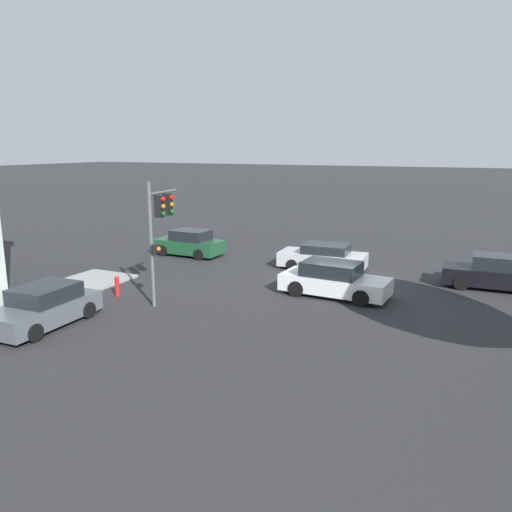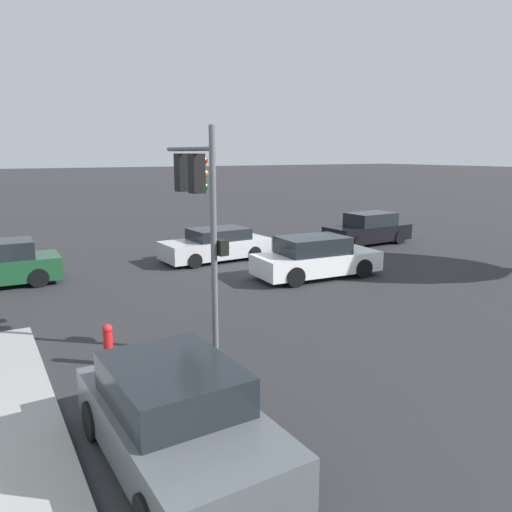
{
  "view_description": "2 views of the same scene",
  "coord_description": "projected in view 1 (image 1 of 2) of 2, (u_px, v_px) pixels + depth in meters",
  "views": [
    {
      "loc": [
        -6.41,
        22.66,
        6.45
      ],
      "look_at": [
        2.27,
        4.28,
        1.99
      ],
      "focal_mm": 35.0,
      "sensor_mm": 36.0,
      "label": 1
    },
    {
      "loc": [
        10.39,
        16.64,
        4.53
      ],
      "look_at": [
        2.56,
        2.89,
        1.26
      ],
      "focal_mm": 35.0,
      "sensor_mm": 36.0,
      "label": 2
    }
  ],
  "objects": [
    {
      "name": "ground_plane",
      "position": [
        336.0,
        283.0,
        24.07
      ],
      "size": [
        300.0,
        300.0,
        0.0
      ],
      "primitive_type": "plane",
      "color": "#28282B"
    },
    {
      "name": "traffic_signal",
      "position": [
        160.0,
        219.0,
        20.44
      ],
      "size": [
        0.71,
        2.3,
        5.12
      ],
      "rotation": [
        0.0,
        0.0,
        3.24
      ],
      "color": "#515456",
      "rests_on": "ground_plane"
    },
    {
      "name": "crossing_car_0",
      "position": [
        189.0,
        243.0,
        30.13
      ],
      "size": [
        4.19,
        2.01,
        1.56
      ],
      "rotation": [
        0.0,
        0.0,
        -0.03
      ],
      "color": "#194728",
      "rests_on": "ground_plane"
    },
    {
      "name": "crossing_car_1",
      "position": [
        496.0,
        273.0,
        23.01
      ],
      "size": [
        4.58,
        2.05,
        1.58
      ],
      "rotation": [
        0.0,
        0.0,
        0.04
      ],
      "color": "black",
      "rests_on": "ground_plane"
    },
    {
      "name": "crossing_car_2",
      "position": [
        334.0,
        280.0,
        21.91
      ],
      "size": [
        4.8,
        2.2,
        1.53
      ],
      "rotation": [
        0.0,
        0.0,
        3.09
      ],
      "color": "silver",
      "rests_on": "ground_plane"
    },
    {
      "name": "crossing_car_3",
      "position": [
        323.0,
        257.0,
        26.75
      ],
      "size": [
        4.67,
        2.21,
        1.38
      ],
      "rotation": [
        0.0,
        0.0,
        0.05
      ],
      "color": "#B7B7BC",
      "rests_on": "ground_plane"
    },
    {
      "name": "parked_car_0",
      "position": [
        44.0,
        307.0,
        18.27
      ],
      "size": [
        2.17,
        4.27,
        1.49
      ],
      "rotation": [
        0.0,
        0.0,
        1.61
      ],
      "color": "#4C5156",
      "rests_on": "ground_plane"
    },
    {
      "name": "fire_hydrant",
      "position": [
        117.0,
        286.0,
        21.9
      ],
      "size": [
        0.22,
        0.22,
        0.92
      ],
      "color": "red",
      "rests_on": "ground_plane"
    }
  ]
}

